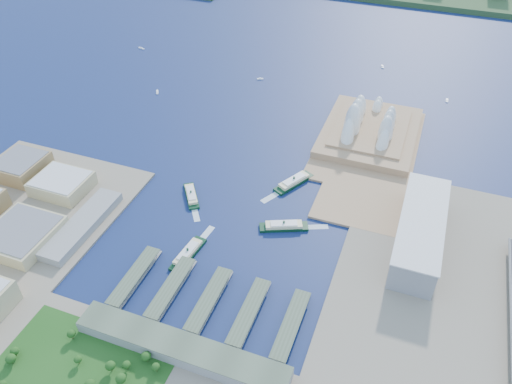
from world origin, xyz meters
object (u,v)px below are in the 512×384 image
at_px(toaster_building, 420,231).
at_px(ferry_b, 294,180).
at_px(ferry_c, 188,252).
at_px(ferry_a, 191,194).
at_px(ferry_d, 284,225).
at_px(opera_house, 372,118).

distance_m(toaster_building, ferry_b, 169.94).
height_order(toaster_building, ferry_b, toaster_building).
bearing_deg(ferry_c, ferry_b, -107.47).
distance_m(ferry_a, ferry_d, 125.28).
height_order(opera_house, ferry_c, opera_house).
bearing_deg(opera_house, toaster_building, -65.77).
bearing_deg(ferry_d, ferry_a, 60.79).
xyz_separation_m(toaster_building, ferry_c, (-229.76, -103.87, -15.26)).
bearing_deg(ferry_b, opera_house, 92.11).
bearing_deg(ferry_a, toaster_building, -32.09).
xyz_separation_m(ferry_b, ferry_c, (-70.10, -160.12, -0.32)).
height_order(ferry_a, ferry_c, ferry_c).
height_order(toaster_building, ferry_c, toaster_building).
relative_size(toaster_building, ferry_b, 2.64).
height_order(ferry_b, ferry_d, ferry_b).
xyz_separation_m(toaster_building, ferry_a, (-270.72, -13.41, -15.76)).
bearing_deg(toaster_building, ferry_b, 160.59).
distance_m(ferry_b, ferry_c, 174.80).
relative_size(opera_house, ferry_c, 3.25).
bearing_deg(toaster_building, ferry_d, -169.81).
relative_size(toaster_building, ferry_c, 2.80).
relative_size(opera_house, ferry_b, 3.06).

